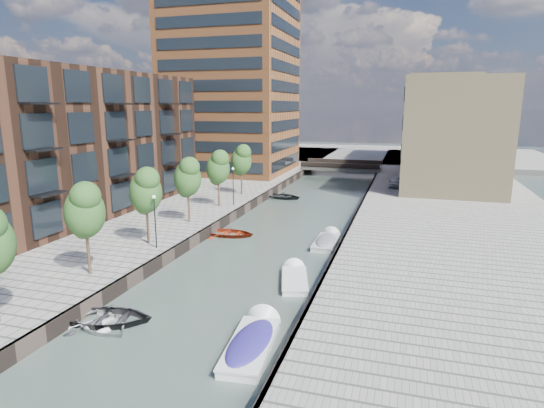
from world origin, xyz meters
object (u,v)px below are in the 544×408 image
at_px(tree_2, 84,209).
at_px(tree_4, 187,176).
at_px(sloop_3, 101,327).
at_px(sloop_0, 108,322).
at_px(motorboat_2, 294,278).
at_px(tree_6, 241,159).
at_px(motorboat_3, 253,341).
at_px(car, 395,182).
at_px(bridge, 342,167).
at_px(sloop_2, 229,236).
at_px(sloop_4, 282,198).
at_px(motorboat_4, 327,241).
at_px(tree_5, 218,166).
at_px(tree_3, 146,189).

bearing_deg(tree_2, tree_4, 90.00).
height_order(tree_2, sloop_3, tree_2).
distance_m(tree_4, sloop_0, 19.01).
bearing_deg(motorboat_2, tree_6, 118.48).
height_order(tree_6, motorboat_3, tree_6).
bearing_deg(car, tree_6, -149.60).
relative_size(tree_4, tree_6, 1.00).
distance_m(tree_6, sloop_3, 33.05).
bearing_deg(bridge, motorboat_3, -86.05).
distance_m(sloop_2, motorboat_3, 19.61).
relative_size(sloop_4, motorboat_4, 0.94).
relative_size(tree_2, sloop_3, 1.43).
distance_m(tree_4, sloop_4, 18.93).
bearing_deg(car, tree_5, -135.85).
bearing_deg(motorboat_4, sloop_4, 116.72).
xyz_separation_m(tree_5, motorboat_2, (12.36, -15.79, -5.21)).
distance_m(bridge, car, 17.81).
height_order(tree_4, motorboat_2, tree_4).
bearing_deg(tree_6, motorboat_3, -68.56).
distance_m(sloop_3, motorboat_4, 20.56).
distance_m(tree_2, car, 42.84).
height_order(tree_2, sloop_2, tree_2).
relative_size(sloop_3, motorboat_2, 0.82).
bearing_deg(tree_2, sloop_2, 73.64).
height_order(tree_3, motorboat_2, tree_3).
bearing_deg(sloop_4, tree_3, 179.94).
distance_m(tree_5, motorboat_2, 20.72).
relative_size(motorboat_2, motorboat_4, 0.99).
distance_m(tree_3, motorboat_2, 13.54).
bearing_deg(sloop_4, tree_4, 176.25).
relative_size(tree_2, sloop_4, 1.24).
bearing_deg(tree_4, sloop_0, -77.15).
bearing_deg(sloop_3, tree_4, 35.74).
relative_size(sloop_0, sloop_2, 1.08).
distance_m(sloop_2, sloop_3, 18.25).
bearing_deg(motorboat_2, car, 80.83).
bearing_deg(tree_5, tree_6, 90.00).
height_order(tree_6, sloop_3, tree_6).
bearing_deg(motorboat_4, motorboat_2, -94.23).
bearing_deg(tree_4, sloop_2, -1.66).
bearing_deg(sloop_2, sloop_3, 177.97).
distance_m(tree_2, motorboat_4, 19.87).
height_order(sloop_4, motorboat_4, motorboat_4).
distance_m(sloop_0, sloop_3, 0.57).
xyz_separation_m(bridge, tree_5, (-8.50, -33.00, 3.92)).
bearing_deg(tree_5, tree_3, -90.00).
xyz_separation_m(tree_6, motorboat_3, (12.50, -31.83, -5.07)).
xyz_separation_m(tree_2, tree_6, (0.00, 28.00, 0.00)).
bearing_deg(sloop_4, sloop_3, -170.69).
xyz_separation_m(tree_6, sloop_0, (4.06, -31.80, -5.31)).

